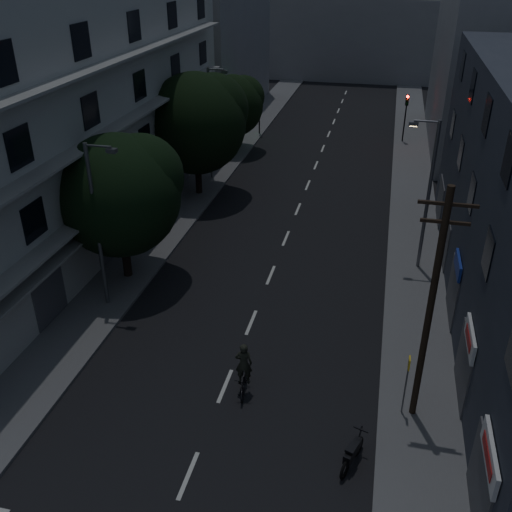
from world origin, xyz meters
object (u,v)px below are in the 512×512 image
at_px(bus_stop_sign, 407,376).
at_px(cyclist, 244,376).
at_px(motorcycle, 352,454).
at_px(utility_pole, 431,306).

distance_m(bus_stop_sign, cyclist, 6.14).
bearing_deg(bus_stop_sign, motorcycle, -120.89).
height_order(motorcycle, cyclist, cyclist).
distance_m(utility_pole, motorcycle, 5.60).
distance_m(motorcycle, cyclist, 5.16).
xyz_separation_m(utility_pole, motorcycle, (-2.02, -2.82, -4.39)).
height_order(bus_stop_sign, motorcycle, bus_stop_sign).
bearing_deg(motorcycle, utility_pole, 72.89).
bearing_deg(utility_pole, bus_stop_sign, -165.87).
relative_size(bus_stop_sign, cyclist, 1.10).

